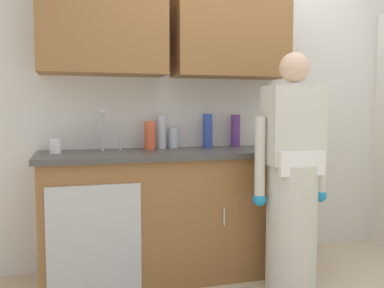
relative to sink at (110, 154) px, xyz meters
name	(u,v)px	position (x,y,z in m)	size (l,w,h in m)	color
kitchen_wall_with_uppers	(214,82)	(0.88, 0.29, 0.55)	(4.80, 0.44, 2.70)	silver
counter_cabinet	(174,216)	(0.47, -0.01, -0.48)	(1.90, 0.62, 0.90)	brown
countertop	(174,153)	(0.47, -0.01, -0.01)	(1.96, 0.66, 0.04)	#474442
sink	(110,154)	(0.00, 0.00, 0.00)	(0.50, 0.36, 0.35)	#B7BABF
person_at_sink	(292,192)	(1.16, -0.53, -0.23)	(0.55, 0.34, 1.62)	white
bottle_water_tall	(235,131)	(1.05, 0.22, 0.15)	(0.08, 0.08, 0.26)	#66388C
bottle_water_short	(150,135)	(0.32, 0.15, 0.12)	(0.08, 0.08, 0.22)	#E05933
bottle_dish_liquid	(173,138)	(0.52, 0.23, 0.10)	(0.08, 0.08, 0.16)	silver
bottle_cleaner_spray	(161,132)	(0.42, 0.21, 0.14)	(0.07, 0.07, 0.26)	silver
bottle_soap	(208,131)	(0.79, 0.18, 0.15)	(0.08, 0.08, 0.27)	#334CB2
cup_by_sink	(55,146)	(-0.37, 0.03, 0.07)	(0.08, 0.08, 0.10)	white
sponge	(264,146)	(1.24, 0.07, 0.03)	(0.11, 0.07, 0.03)	#4CBF4C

